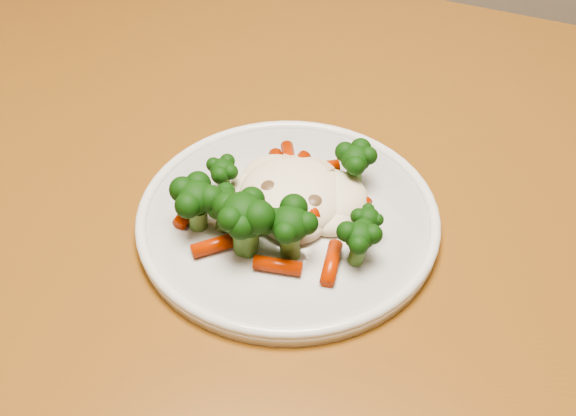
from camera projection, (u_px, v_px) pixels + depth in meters
name	position (u px, v px, depth m)	size (l,w,h in m)	color
dining_table	(322.00, 270.00, 0.72)	(1.26, 0.87, 0.75)	brown
plate	(288.00, 219.00, 0.63)	(0.26, 0.26, 0.01)	white
meal	(277.00, 205.00, 0.60)	(0.18, 0.16, 0.05)	#FCEBCA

